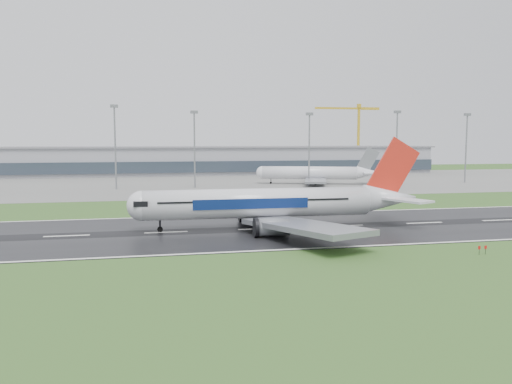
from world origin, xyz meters
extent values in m
plane|color=#2C521E|center=(0.00, 0.00, 0.00)|extent=(520.00, 520.00, 0.00)
cube|color=black|center=(0.00, 0.00, 0.05)|extent=(400.00, 45.00, 0.10)
cube|color=slate|center=(0.00, 125.00, 0.04)|extent=(400.00, 130.00, 0.08)
cube|color=gray|center=(0.00, 185.00, 7.50)|extent=(240.00, 36.00, 15.00)
cylinder|color=gray|center=(-56.00, 100.00, 15.99)|extent=(0.64, 0.64, 31.98)
cylinder|color=gray|center=(-25.00, 100.00, 15.01)|extent=(0.64, 0.64, 30.02)
cylinder|color=gray|center=(23.42, 100.00, 14.87)|extent=(0.64, 0.64, 29.74)
cylinder|color=gray|center=(63.53, 100.00, 15.52)|extent=(0.64, 0.64, 31.03)
cylinder|color=gray|center=(97.74, 100.00, 15.12)|extent=(0.64, 0.64, 30.23)
camera|label=1|loc=(-43.34, -108.80, 19.63)|focal=36.04mm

